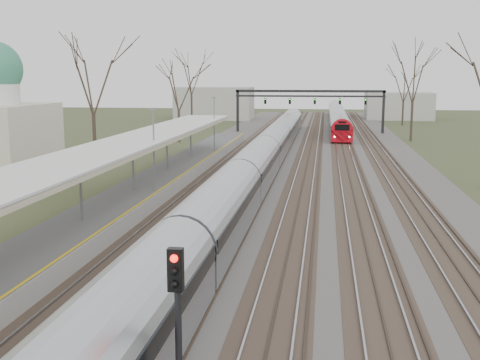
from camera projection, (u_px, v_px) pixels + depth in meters
The scene contains 8 objects.
track_bed at pixel (300, 161), 56.23m from camera, with size 24.00×160.00×0.22m.
platform at pixel (150, 188), 40.37m from camera, with size 3.50×69.00×1.00m, color #9E9B93.
canopy at pixel (127, 145), 35.38m from camera, with size 4.10×50.00×3.11m.
signal_gantry at pixel (310, 98), 84.67m from camera, with size 21.00×0.59×6.08m.
tree_west_far at pixel (92, 75), 50.44m from camera, with size 5.50×5.50×11.33m.
train_near at pixel (264, 154), 50.49m from camera, with size 2.62×90.21×3.05m.
train_far at pixel (337, 116), 99.43m from camera, with size 2.62×60.21×3.05m.
signal_post at pixel (177, 305), 13.71m from camera, with size 0.35×0.45×4.10m.
Camera 1 is at (2.50, -0.95, 7.87)m, focal length 45.00 mm.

